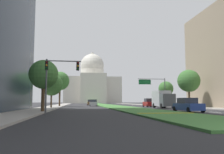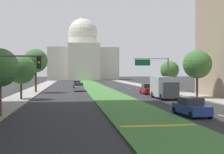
{
  "view_description": "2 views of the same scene",
  "coord_description": "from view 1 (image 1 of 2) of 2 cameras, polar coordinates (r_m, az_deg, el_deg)",
  "views": [
    {
      "loc": [
        -8.19,
        -8.8,
        1.28
      ],
      "look_at": [
        -2.11,
        34.36,
        5.7
      ],
      "focal_mm": 38.18,
      "sensor_mm": 36.0,
      "label": 1
    },
    {
      "loc": [
        -6.14,
        -6.46,
        3.98
      ],
      "look_at": [
        1.31,
        44.73,
        2.99
      ],
      "focal_mm": 45.85,
      "sensor_mm": 36.0,
      "label": 2
    }
  ],
  "objects": [
    {
      "name": "sidewalk_right",
      "position": [
        67.36,
        11.0,
        -6.71
      ],
      "size": [
        4.0,
        123.51,
        0.15
      ],
      "primitive_type": "cube",
      "color": "#9E9991",
      "rests_on": "ground_plane"
    },
    {
      "name": "sedan_far_horizon",
      "position": [
        73.9,
        -5.22,
        -6.13
      ],
      "size": [
        1.88,
        4.62,
        1.76
      ],
      "color": "brown",
      "rests_on": "ground_plane"
    },
    {
      "name": "sedan_midblock",
      "position": [
        53.63,
        8.88,
        -6.17
      ],
      "size": [
        2.09,
        4.55,
        1.87
      ],
      "color": "maroon",
      "rests_on": "ground_plane"
    },
    {
      "name": "street_tree_left_near",
      "position": [
        28.28,
        -16.06,
        0.54
      ],
      "size": [
        3.32,
        3.32,
        5.99
      ],
      "color": "#4C3823",
      "rests_on": "ground_plane"
    },
    {
      "name": "street_tree_left_mid",
      "position": [
        44.16,
        -14.26,
        -1.77
      ],
      "size": [
        4.02,
        4.02,
        6.26
      ],
      "color": "#4C3823",
      "rests_on": "ground_plane"
    },
    {
      "name": "median_curb_nose",
      "position": [
        23.25,
        12.77,
        -8.42
      ],
      "size": [
        5.48,
        0.5,
        0.04
      ],
      "primitive_type": "cube",
      "color": "gold",
      "rests_on": "grass_median"
    },
    {
      "name": "box_truck_delivery",
      "position": [
        45.23,
        12.05,
        -5.17
      ],
      "size": [
        2.4,
        6.4,
        3.2
      ],
      "color": "#4C5156",
      "rests_on": "ground_plane"
    },
    {
      "name": "street_tree_right_mid",
      "position": [
        46.8,
        17.89,
        -0.89
      ],
      "size": [
        4.19,
        4.19,
        7.16
      ],
      "color": "#4C3823",
      "rests_on": "ground_plane"
    },
    {
      "name": "street_tree_left_far",
      "position": [
        57.44,
        -12.36,
        -0.96
      ],
      "size": [
        4.43,
        4.43,
        8.24
      ],
      "color": "#4C3823",
      "rests_on": "ground_plane"
    },
    {
      "name": "grass_median",
      "position": [
        71.04,
        -1.41,
        -6.77
      ],
      "size": [
        6.08,
        123.51,
        0.14
      ],
      "primitive_type": "cube",
      "color": "#427A38",
      "rests_on": "ground_plane"
    },
    {
      "name": "sedan_lead_stopped",
      "position": [
        29.57,
        17.72,
        -6.49
      ],
      "size": [
        2.2,
        4.28,
        1.67
      ],
      "color": "navy",
      "rests_on": "ground_plane"
    },
    {
      "name": "lane_dashes_right",
      "position": [
        48.48,
        10.78,
        -7.2
      ],
      "size": [
        0.16,
        44.82,
        0.01
      ],
      "color": "silver",
      "rests_on": "ground_plane"
    },
    {
      "name": "sedan_distant",
      "position": [
        60.99,
        -4.48,
        -6.23
      ],
      "size": [
        2.0,
        4.68,
        1.69
      ],
      "color": "#BCBCC1",
      "rests_on": "ground_plane"
    },
    {
      "name": "street_tree_right_far",
      "position": [
        58.9,
        12.78,
        -2.76
      ],
      "size": [
        3.56,
        3.56,
        6.05
      ],
      "color": "#4C3823",
      "rests_on": "ground_plane"
    },
    {
      "name": "overhead_guide_sign",
      "position": [
        54.9,
        10.17,
        -2.15
      ],
      "size": [
        6.45,
        0.2,
        6.5
      ],
      "color": "#515456",
      "rests_on": "ground_plane"
    },
    {
      "name": "capitol_building",
      "position": [
        145.83,
        -4.78,
        -1.8
      ],
      "size": [
        33.37,
        25.35,
        31.24
      ],
      "color": "beige",
      "rests_on": "ground_plane"
    },
    {
      "name": "sidewalk_left",
      "position": [
        63.94,
        -13.02,
        -6.73
      ],
      "size": [
        4.0,
        123.51,
        0.15
      ],
      "primitive_type": "cube",
      "color": "#9E9991",
      "rests_on": "ground_plane"
    },
    {
      "name": "traffic_light_near_left",
      "position": [
        22.85,
        -13.33,
        0.68
      ],
      "size": [
        3.34,
        0.35,
        5.2
      ],
      "color": "#515456",
      "rests_on": "ground_plane"
    },
    {
      "name": "ground_plane",
      "position": [
        77.86,
        -1.99,
        -6.73
      ],
      "size": [
        301.91,
        301.91,
        0.0
      ],
      "primitive_type": "plane",
      "color": "#2B2B2D"
    }
  ]
}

